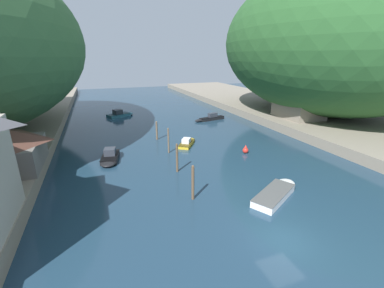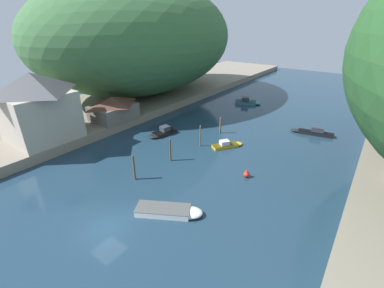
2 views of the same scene
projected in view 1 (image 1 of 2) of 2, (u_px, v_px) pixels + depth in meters
The scene contains 16 objects.
water_surface at pixel (167, 129), 43.81m from camera, with size 130.00×130.00×0.00m, color #1E384C.
right_bank at pixel (297, 113), 52.72m from camera, with size 22.00×120.00×1.38m.
hillside_right at pixel (329, 42), 44.90m from camera, with size 32.80×45.92×25.54m.
boathouse_shed at pixel (8, 149), 24.36m from camera, with size 5.86×7.51×3.90m.
right_bank_cottage at pixel (299, 103), 44.92m from camera, with size 6.40×8.08×4.99m.
boat_moored_right at pixel (110, 158), 30.20m from camera, with size 2.65×5.04×1.36m.
boat_cabin_cruiser at pixel (277, 192), 22.69m from camera, with size 6.45×4.77×0.66m.
boat_small_dinghy at pixel (187, 142), 35.95m from camera, with size 3.81×4.71×1.04m.
boat_red_skiff at pixel (209, 118), 49.47m from camera, with size 6.59×2.33×1.36m.
boat_far_right_bank at pixel (121, 114), 52.73m from camera, with size 5.89×4.31×1.50m.
mooring_post_nearest at pixel (193, 182), 21.68m from camera, with size 0.25×0.25×3.18m.
mooring_post_second at pixel (177, 158), 26.99m from camera, with size 0.24×0.24×3.17m.
mooring_post_middle at pixel (168, 140), 32.39m from camera, with size 0.20×0.20×3.29m.
mooring_post_fourth at pixel (157, 130), 37.69m from camera, with size 0.27×0.27×2.78m.
channel_buoy_near at pixel (245, 150), 32.62m from camera, with size 0.73×0.73×1.10m.
person_on_quay at pixel (27, 144), 28.79m from camera, with size 0.28×0.41×1.69m.
Camera 1 is at (-10.74, -11.15, 11.68)m, focal length 24.00 mm.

